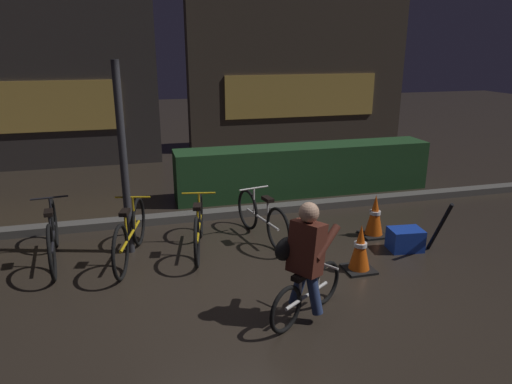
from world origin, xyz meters
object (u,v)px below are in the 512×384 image
traffic_cone_near (360,249)px  street_post (124,161)px  parked_bike_right_mid (262,218)px  cyclist (305,261)px  traffic_cone_far (375,216)px  parked_bike_center_right (199,227)px  parked_bike_center_left (130,235)px  parked_bike_left_mid (53,236)px  closed_umbrella (439,227)px  blue_crate (405,239)px

traffic_cone_near → street_post: bearing=154.5°
parked_bike_right_mid → cyclist: (-0.13, -2.04, 0.30)m
traffic_cone_far → parked_bike_center_right: bearing=176.7°
parked_bike_right_mid → traffic_cone_near: size_ratio=2.52×
parked_bike_center_right → cyclist: cyclist is taller
street_post → parked_bike_center_left: street_post is taller
parked_bike_left_mid → cyclist: 3.34m
street_post → closed_umbrella: (3.94, -1.15, -0.86)m
blue_crate → closed_umbrella: 0.48m
street_post → parked_bike_center_left: size_ratio=1.52×
parked_bike_center_left → closed_umbrella: bearing=-89.4°
parked_bike_center_right → blue_crate: 2.81m
parked_bike_left_mid → parked_bike_right_mid: bearing=-95.9°
traffic_cone_far → traffic_cone_near: bearing=-126.9°
parked_bike_right_mid → cyclist: cyclist is taller
street_post → parked_bike_left_mid: bearing=-176.2°
parked_bike_center_right → traffic_cone_far: parked_bike_center_right is taller
parked_bike_center_left → traffic_cone_far: parked_bike_center_left is taller
street_post → blue_crate: size_ratio=5.71×
parked_bike_right_mid → cyclist: 2.07m
blue_crate → parked_bike_right_mid: bearing=154.8°
street_post → parked_bike_center_right: 1.30m
parked_bike_left_mid → closed_umbrella: bearing=-108.6°
parked_bike_left_mid → traffic_cone_near: size_ratio=2.84×
street_post → blue_crate: 3.89m
street_post → blue_crate: (3.62, -0.90, -1.11)m
parked_bike_left_mid → cyclist: (2.64, -2.04, 0.27)m
street_post → parked_bike_center_right: street_post is taller
street_post → traffic_cone_far: street_post is taller
cyclist → closed_umbrella: size_ratio=1.47×
traffic_cone_far → cyclist: 2.50m
blue_crate → traffic_cone_near: bearing=-155.8°
parked_bike_center_right → blue_crate: (2.72, -0.71, -0.19)m
parked_bike_center_right → cyclist: bearing=-146.4°
parked_bike_center_left → parked_bike_center_right: 0.90m
cyclist → street_post: bearing=94.8°
parked_bike_center_left → traffic_cone_near: parked_bike_center_left is taller
blue_crate → closed_umbrella: size_ratio=0.52×
street_post → traffic_cone_near: bearing=-25.5°
street_post → closed_umbrella: 4.20m
blue_crate → parked_bike_center_left: bearing=170.0°
cyclist → closed_umbrella: (2.25, 0.95, -0.24)m
closed_umbrella → blue_crate: bearing=-126.8°
parked_bike_center_left → traffic_cone_near: bearing=-97.6°
closed_umbrella → parked_bike_left_mid: bearing=-101.8°
traffic_cone_near → cyclist: bearing=-142.4°
parked_bike_center_right → blue_crate: size_ratio=3.62×
closed_umbrella → traffic_cone_far: bearing=-147.8°
street_post → parked_bike_left_mid: (-0.94, -0.06, -0.90)m
parked_bike_left_mid → traffic_cone_far: parked_bike_left_mid is taller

